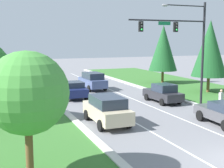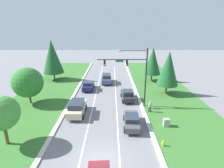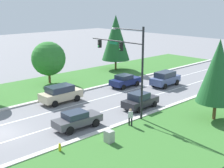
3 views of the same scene
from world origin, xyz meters
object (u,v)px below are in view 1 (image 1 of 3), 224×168
Objects in this scene: navy_sedan at (73,90)px; conifer_far_right_tree at (163,48)px; slate_blue_suv at (93,81)px; traffic_signal_mast at (185,39)px; champagne_suv at (107,109)px; charcoal_sedan at (163,93)px; pedestrian at (221,99)px; graphite_sedan at (224,113)px; oak_near_left_tree at (27,93)px; conifer_near_right_tree at (210,48)px.

conifer_far_right_tree is (13.37, 5.45, 3.78)m from navy_sedan.
slate_blue_suv is 0.62× the size of conifer_far_right_tree.
champagne_suv is at bearing -161.98° from traffic_signal_mast.
charcoal_sedan is 12.75m from conifer_far_right_tree.
graphite_sedan is at bearing 38.99° from pedestrian.
conifer_far_right_tree is at bearing 48.78° from champagne_suv.
conifer_far_right_tree reaches higher than champagne_suv.
traffic_signal_mast is 14.19m from conifer_far_right_tree.
conifer_far_right_tree is (9.96, 1.23, 3.60)m from slate_blue_suv.
graphite_sedan is at bearing -108.95° from conifer_far_right_tree.
charcoal_sedan is at bearing 91.65° from graphite_sedan.
navy_sedan is at bearing 142.51° from charcoal_sedan.
conifer_far_right_tree is (3.39, 14.90, 3.69)m from pedestrian.
navy_sedan is 1.00× the size of charcoal_sedan.
slate_blue_suv is at bearing -172.99° from conifer_far_right_tree.
navy_sedan is at bearing 88.69° from champagne_suv.
champagne_suv reaches higher than pedestrian.
champagne_suv reaches higher than graphite_sedan.
traffic_signal_mast is at bearing -52.32° from pedestrian.
graphite_sedan is 2.68× the size of pedestrian.
oak_near_left_tree is (-9.63, -20.80, 2.57)m from slate_blue_suv.
slate_blue_suv is at bearing 148.67° from conifer_near_right_tree.
conifer_far_right_tree is (5.75, 12.92, -1.16)m from traffic_signal_mast.
champagne_suv is at bearing -152.42° from conifer_near_right_tree.
slate_blue_suv reaches higher than graphite_sedan.
conifer_near_right_tree reaches higher than conifer_far_right_tree.
oak_near_left_tree is at bearing -146.65° from traffic_signal_mast.
oak_near_left_tree is (-13.38, -11.56, 2.75)m from charcoal_sedan.
conifer_near_right_tree reaches higher than pedestrian.
slate_blue_suv is 0.88× the size of oak_near_left_tree.
graphite_sedan is at bearing 14.41° from oak_near_left_tree.
charcoal_sedan is 0.55× the size of conifer_near_right_tree.
graphite_sedan is 17.78m from slate_blue_suv.
conifer_far_right_tree reaches higher than graphite_sedan.
slate_blue_suv is 13.31m from conifer_near_right_tree.
traffic_signal_mast is 7.61m from graphite_sedan.
traffic_signal_mast is 5.22× the size of pedestrian.
traffic_signal_mast is 2.04× the size of navy_sedan.
slate_blue_suv reaches higher than charcoal_sedan.
graphite_sedan is 13.63m from conifer_near_right_tree.
conifer_far_right_tree is at bearing -115.02° from pedestrian.
traffic_signal_mast is 1.88× the size of slate_blue_suv.
champagne_suv is 1.11× the size of charcoal_sedan.
oak_near_left_tree is (-16.19, -7.13, 2.66)m from pedestrian.
conifer_far_right_tree is at bearing 56.88° from charcoal_sedan.
navy_sedan is 15.04m from conifer_near_right_tree.
conifer_near_right_tree is 7.93m from conifer_far_right_tree.
pedestrian is 0.22× the size of conifer_near_right_tree.
champagne_suv is at bearing 47.66° from oak_near_left_tree.
champagne_suv is 10.04m from navy_sedan.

